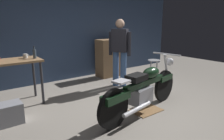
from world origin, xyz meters
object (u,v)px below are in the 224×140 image
object	(u,v)px
wooden_dresser	(110,58)
motorcycle	(144,89)
shop_stool	(154,65)
mug_white_ceramic	(25,56)
storage_bin	(8,114)
person_standing	(120,50)
bottle	(35,54)

from	to	relation	value
wooden_dresser	motorcycle	bearing A→B (deg)	-113.45
shop_stool	wooden_dresser	world-z (taller)	wooden_dresser
shop_stool	mug_white_ceramic	distance (m)	3.09
motorcycle	wooden_dresser	world-z (taller)	wooden_dresser
shop_stool	storage_bin	bearing A→B (deg)	-178.96
wooden_dresser	mug_white_ceramic	distance (m)	2.63
person_standing	shop_stool	xyz separation A→B (m)	(0.83, -0.40, -0.43)
wooden_dresser	mug_white_ceramic	world-z (taller)	wooden_dresser
motorcycle	storage_bin	size ratio (longest dim) A/B	4.93
motorcycle	shop_stool	world-z (taller)	motorcycle
person_standing	storage_bin	distance (m)	2.84
person_standing	bottle	bearing A→B (deg)	49.73
shop_stool	mug_white_ceramic	bearing A→B (deg)	165.55
person_standing	bottle	size ratio (longest dim) A/B	6.93
person_standing	mug_white_ceramic	xyz separation A→B (m)	(-2.13, 0.36, 0.02)
person_standing	bottle	world-z (taller)	person_standing
storage_bin	wooden_dresser	bearing A→B (deg)	24.32
motorcycle	person_standing	bearing A→B (deg)	56.25
motorcycle	person_standing	xyz separation A→B (m)	(0.64, 1.47, 0.48)
mug_white_ceramic	shop_stool	bearing A→B (deg)	-14.45
mug_white_ceramic	bottle	distance (m)	0.21
shop_stool	bottle	bearing A→B (deg)	167.57
shop_stool	storage_bin	xyz separation A→B (m)	(-3.52, -0.06, -0.33)
storage_bin	shop_stool	bearing A→B (deg)	1.04
motorcycle	wooden_dresser	distance (m)	2.62
motorcycle	bottle	bearing A→B (deg)	118.50
storage_bin	mug_white_ceramic	size ratio (longest dim) A/B	3.91
motorcycle	bottle	size ratio (longest dim) A/B	9.00
person_standing	shop_stool	bearing A→B (deg)	-149.59
motorcycle	person_standing	world-z (taller)	person_standing
mug_white_ceramic	bottle	world-z (taller)	bottle
storage_bin	bottle	bearing A→B (deg)	44.36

